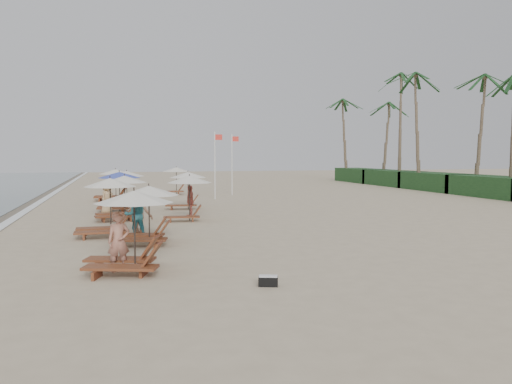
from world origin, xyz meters
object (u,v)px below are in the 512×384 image
object	(u,v)px
inland_station_2	(174,179)
duffel_bag	(268,281)
lounger_station_3	(119,199)
beachgoer_far_a	(190,201)
lounger_station_1	(143,215)
beachgoer_far_b	(107,198)
inland_station_1	(185,185)
lounger_station_0	(126,233)
lounger_station_2	(104,210)
lounger_station_5	(124,185)
lounger_station_6	(112,186)
flag_pole_near	(215,162)
inland_station_0	(187,191)
lounger_station_4	(116,189)
beachgoer_mid_b	(140,211)
beachgoer_near	(119,242)
beachgoer_mid_a	(135,215)

from	to	relation	value
inland_station_2	duffel_bag	xyz separation A→B (m)	(-0.92, -30.19, -1.17)
lounger_station_3	beachgoer_far_a	size ratio (longest dim) A/B	1.60
lounger_station_1	beachgoer_far_b	bearing A→B (deg)	97.81
inland_station_1	duffel_bag	distance (m)	18.92
lounger_station_0	inland_station_1	xyz separation A→B (m)	(3.80, 16.36, 0.33)
inland_station_1	lounger_station_2	bearing A→B (deg)	-115.14
inland_station_2	duffel_bag	size ratio (longest dim) A/B	5.24
lounger_station_5	beachgoer_far_a	size ratio (longest dim) A/B	1.53
lounger_station_2	duffel_bag	world-z (taller)	lounger_station_2
lounger_station_2	lounger_station_6	xyz separation A→B (m)	(0.20, 16.63, -0.02)
flag_pole_near	beachgoer_far_b	bearing A→B (deg)	-133.82
inland_station_0	flag_pole_near	distance (m)	12.53
lounger_station_1	inland_station_1	distance (m)	12.23
lounger_station_4	beachgoer_mid_b	xyz separation A→B (m)	(0.94, -8.56, -0.37)
lounger_station_4	inland_station_2	distance (m)	12.55
lounger_station_4	beachgoer_far_a	world-z (taller)	lounger_station_4
lounger_station_0	flag_pole_near	size ratio (longest dim) A/B	0.53
beachgoer_mid_b	beachgoer_far_b	size ratio (longest dim) A/B	1.04
lounger_station_3	lounger_station_5	distance (m)	9.29
lounger_station_3	lounger_station_1	bearing A→B (deg)	-84.10
lounger_station_3	lounger_station_5	bearing A→B (deg)	87.68
inland_station_0	inland_station_2	size ratio (longest dim) A/B	0.90
lounger_station_0	inland_station_2	distance (m)	28.02
inland_station_0	beachgoer_near	bearing A→B (deg)	-107.44
lounger_station_5	inland_station_2	size ratio (longest dim) A/B	0.91
duffel_bag	inland_station_1	bearing A→B (deg)	88.75
beachgoer_mid_b	beachgoer_far_b	distance (m)	7.50
lounger_station_2	flag_pole_near	world-z (taller)	flag_pole_near
inland_station_0	duffel_bag	bearing A→B (deg)	-88.87
lounger_station_1	beachgoer_far_a	bearing A→B (deg)	69.98
lounger_station_0	flag_pole_near	bearing A→B (deg)	73.23
beachgoer_mid_b	duffel_bag	size ratio (longest dim) A/B	3.41
lounger_station_0	beachgoer_mid_b	xyz separation A→B (m)	(0.73, 7.41, -0.18)
lounger_station_0	inland_station_0	world-z (taller)	lounger_station_0
beachgoer_far_a	lounger_station_6	bearing A→B (deg)	-156.54
beachgoer_mid_b	flag_pole_near	size ratio (longest dim) A/B	0.37
lounger_station_0	duffel_bag	bearing A→B (deg)	-36.53
flag_pole_near	duffel_bag	bearing A→B (deg)	-97.76
beachgoer_far_b	lounger_station_3	bearing A→B (deg)	-132.22
lounger_station_3	beachgoer_mid_b	world-z (taller)	lounger_station_3
lounger_station_5	inland_station_1	bearing A→B (deg)	-54.32
beachgoer_mid_a	beachgoer_far_a	xyz separation A→B (m)	(3.02, 6.10, -0.06)
lounger_station_0	duffel_bag	world-z (taller)	lounger_station_0
lounger_station_5	lounger_station_1	bearing A→B (deg)	-88.66
beachgoer_mid_b	flag_pole_near	distance (m)	16.48
beachgoer_far_b	flag_pole_near	world-z (taller)	flag_pole_near
beachgoer_mid_a	beachgoer_mid_b	size ratio (longest dim) A/B	0.98
lounger_station_3	lounger_station_0	bearing A→B (deg)	-89.64
lounger_station_0	lounger_station_4	xyz separation A→B (m)	(-0.21, 15.97, 0.19)
lounger_station_2	inland_station_2	size ratio (longest dim) A/B	0.89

